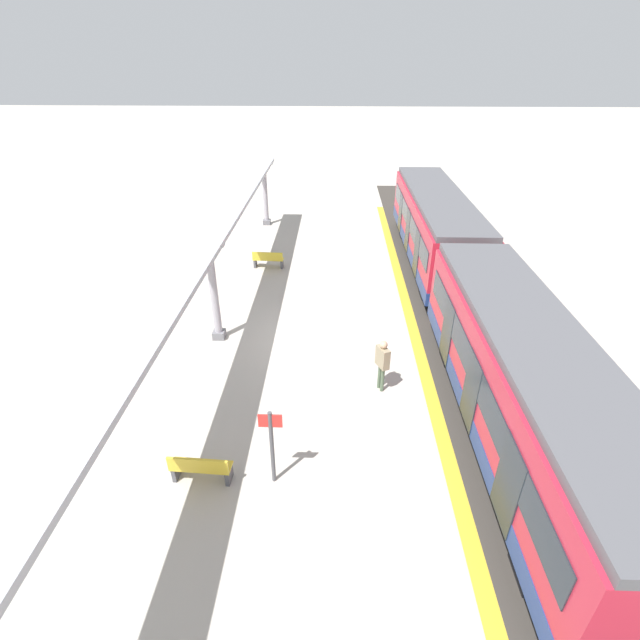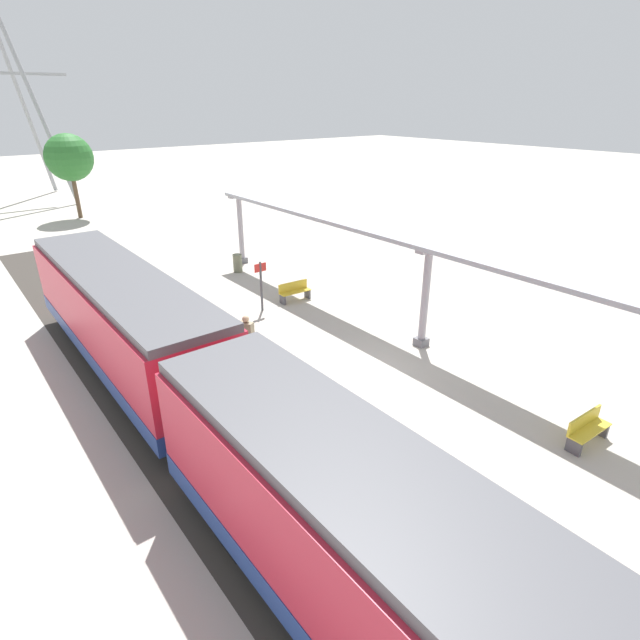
# 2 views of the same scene
# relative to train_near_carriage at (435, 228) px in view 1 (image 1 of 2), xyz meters

# --- Properties ---
(ground_plane) EXTENTS (176.00, 176.00, 0.00)m
(ground_plane) POSITION_rel_train_near_carriage_xyz_m (5.59, 7.51, -1.83)
(ground_plane) COLOR #AFA89D
(tactile_edge_strip) EXTENTS (0.41, 34.57, 0.01)m
(tactile_edge_strip) POSITION_rel_train_near_carriage_xyz_m (1.80, 7.51, -1.82)
(tactile_edge_strip) COLOR gold
(tactile_edge_strip) RESTS_ON ground
(trackbed) EXTENTS (3.20, 46.57, 0.01)m
(trackbed) POSITION_rel_train_near_carriage_xyz_m (-0.01, 7.51, -1.83)
(trackbed) COLOR #38332D
(trackbed) RESTS_ON ground
(train_near_carriage) EXTENTS (2.65, 12.03, 3.48)m
(train_near_carriage) POSITION_rel_train_near_carriage_xyz_m (0.00, 0.00, 0.00)
(train_near_carriage) COLOR #BB2136
(train_near_carriage) RESTS_ON ground
(train_far_carriage) EXTENTS (2.65, 12.03, 3.48)m
(train_far_carriage) POSITION_rel_train_near_carriage_xyz_m (0.00, 12.61, 0.00)
(train_far_carriage) COLOR #BB2136
(train_far_carriage) RESTS_ON ground
(canopy_pillar_nearest) EXTENTS (1.10, 0.44, 3.76)m
(canopy_pillar_nearest) POSITION_rel_train_near_carriage_xyz_m (9.14, -5.74, 0.08)
(canopy_pillar_nearest) COLOR slate
(canopy_pillar_nearest) RESTS_ON ground
(canopy_pillar_second) EXTENTS (1.10, 0.44, 3.76)m
(canopy_pillar_second) POSITION_rel_train_near_carriage_xyz_m (9.14, 7.59, 0.08)
(canopy_pillar_second) COLOR slate
(canopy_pillar_second) RESTS_ON ground
(canopy_beam) EXTENTS (1.20, 27.34, 0.16)m
(canopy_beam) POSITION_rel_train_near_carriage_xyz_m (9.14, 7.52, 2.01)
(canopy_beam) COLOR #A8AAB2
(canopy_beam) RESTS_ON canopy_pillar_nearest
(bench_near_end) EXTENTS (1.52, 0.52, 0.86)m
(bench_near_end) POSITION_rel_train_near_carriage_xyz_m (8.08, 14.26, -1.39)
(bench_near_end) COLOR gold
(bench_near_end) RESTS_ON ground
(bench_mid_platform) EXTENTS (1.52, 0.52, 0.86)m
(bench_mid_platform) POSITION_rel_train_near_carriage_xyz_m (8.16, 0.99, -1.39)
(bench_mid_platform) COLOR gold
(bench_mid_platform) RESTS_ON ground
(platform_info_sign) EXTENTS (0.56, 0.10, 2.20)m
(platform_info_sign) POSITION_rel_train_near_carriage_xyz_m (6.29, 14.18, -0.50)
(platform_info_sign) COLOR #4C4C51
(platform_info_sign) RESTS_ON ground
(passenger_waiting_near_edge) EXTENTS (0.43, 0.57, 1.79)m
(passenger_waiting_near_edge) POSITION_rel_train_near_carriage_xyz_m (3.36, 10.45, -0.71)
(passenger_waiting_near_edge) COLOR #4C5E46
(passenger_waiting_near_edge) RESTS_ON ground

